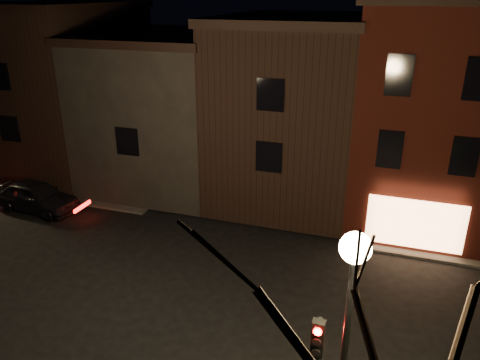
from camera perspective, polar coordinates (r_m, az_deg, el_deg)
name	(u,v)px	position (r m, az deg, el deg)	size (l,w,h in m)	color
ground	(192,289)	(18.56, -5.91, -13.02)	(120.00, 120.00, 0.00)	black
sidewalk_far_left	(77,119)	(44.20, -19.25, 7.05)	(30.00, 30.00, 0.12)	#2D2B28
corner_building	(426,111)	(23.81, 21.74, 7.84)	(6.50, 8.50, 10.50)	#40110B
row_building_a	(294,108)	(25.41, 6.63, 8.76)	(7.30, 10.30, 9.40)	black
row_building_b	(172,107)	(27.88, -8.29, 8.82)	(7.80, 10.30, 8.40)	black
row_building_c	(66,86)	(31.62, -20.43, 10.64)	(7.30, 10.30, 9.90)	black
street_lamp_near	(350,299)	(9.46, 13.27, -13.91)	(0.60, 0.60, 6.48)	black
parked_car_a	(36,196)	(26.35, -23.56, -1.79)	(1.86, 4.63, 1.58)	black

